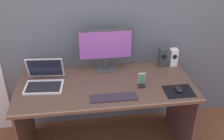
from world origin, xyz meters
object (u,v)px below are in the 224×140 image
Objects in this scene: laptop at (44,80)px; monitor at (105,48)px; speaker_near_monitor at (163,57)px; phone_in_dock at (141,82)px; fishbowl at (42,68)px; keyboard_external at (114,97)px; mouse at (179,89)px; speaker_right at (173,57)px.

monitor is at bearing 19.52° from laptop.
monitor reaches higher than speaker_near_monitor.
speaker_near_monitor reaches higher than phone_in_dock.
monitor reaches higher than fishbowl.
phone_in_dock is (0.28, -0.34, -0.19)m from monitor.
mouse is (0.57, 0.02, 0.02)m from keyboard_external.
keyboard_external is 0.57m from mouse.
speaker_near_monitor is at bearing 180.00° from speaker_right.
monitor reaches higher than phone_in_dock.
speaker_near_monitor is 1.91× the size of mouse.
speaker_near_monitor is at bearing 0.44° from fishbowl.
speaker_right is 1.17× the size of fishbowl.
keyboard_external is at bearing -25.85° from laptop.
speaker_near_monitor reaches higher than speaker_right.
speaker_right is at bearing 0.06° from monitor.
monitor is 0.54m from keyboard_external.
phone_in_dock reaches higher than keyboard_external.
laptop is at bearing 163.64° from mouse.
mouse is (1.18, -0.45, -0.05)m from fishbowl.
speaker_near_monitor is 0.47m from mouse.
speaker_right is at bearing 73.28° from mouse.
monitor is 3.45× the size of fishbowl.
laptop reaches higher than speaker_near_monitor.
speaker_right is 0.83m from keyboard_external.
monitor is 0.48m from phone_in_dock.
speaker_right is 0.50× the size of laptop.
fishbowl is at bearing 159.34° from phone_in_dock.
fishbowl reaches higher than phone_in_dock.
laptop is (-1.25, -0.20, -0.04)m from speaker_right.
keyboard_external is (-0.56, -0.48, -0.09)m from speaker_near_monitor.
mouse is at bearing -102.98° from speaker_right.
speaker_near_monitor is (0.57, 0.00, -0.14)m from monitor.
speaker_near_monitor is at bearing 49.32° from phone_in_dock.
mouse is at bearing -12.62° from laptop.
monitor is at bearing -179.94° from speaker_right.
speaker_right is 1.27m from laptop.
laptop is 2.32× the size of fishbowl.
fishbowl is at bearing 101.01° from laptop.
fishbowl is 1.52× the size of mouse.
speaker_near_monitor is 1.25× the size of fishbowl.
mouse is (-0.11, -0.46, -0.07)m from speaker_right.
laptop is 1.18m from mouse.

